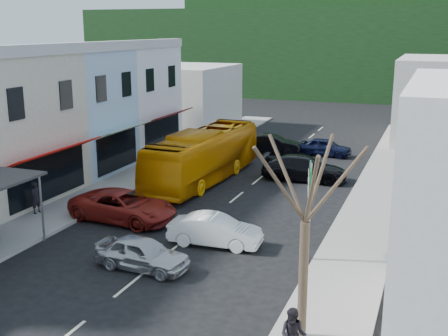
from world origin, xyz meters
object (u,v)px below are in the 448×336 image
street_tree (305,222)px  car_red (124,207)px  bus (204,157)px  pedestrian_right (293,335)px  pedestrian_left (36,197)px  traffic_signal (394,106)px  car_silver (142,252)px  car_white (215,230)px  direction_sign (309,214)px

street_tree → car_red: bearing=144.6°
bus → pedestrian_right: bus is taller
car_red → pedestrian_left: pedestrian_left is taller
car_red → traffic_signal: bearing=-15.1°
car_silver → traffic_signal: size_ratio=0.84×
bus → pedestrian_right: size_ratio=6.82×
car_white → traffic_signal: traffic_signal is taller
direction_sign → street_tree: size_ratio=0.54×
bus → car_red: bearing=-92.8°
bus → street_tree: bearing=-55.3°
car_red → street_tree: street_tree is taller
pedestrian_right → street_tree: (-0.09, 1.45, 2.88)m
traffic_signal → street_tree: bearing=80.5°
car_white → direction_sign: size_ratio=1.04×
pedestrian_right → bus: bearing=119.8°
car_white → street_tree: (5.41, -6.36, 3.18)m
pedestrian_left → direction_sign: (14.30, -0.86, 1.11)m
car_silver → direction_sign: 6.89m
car_white → street_tree: 8.93m
bus → street_tree: size_ratio=1.50×
car_red → pedestrian_right: size_ratio=2.71×
car_red → car_silver: bearing=-137.5°
direction_sign → pedestrian_right: bearing=-93.6°
pedestrian_left → direction_sign: direction_sign is taller
direction_sign → street_tree: bearing=-92.2°
car_silver → street_tree: bearing=-108.4°
pedestrian_left → street_tree: bearing=-106.6°
street_tree → traffic_signal: 36.93m
bus → car_white: (4.68, -9.80, -0.85)m
car_red → traffic_signal: size_ratio=0.88×
car_white → pedestrian_right: bearing=-148.7°
pedestrian_left → pedestrian_right: same height
car_silver → pedestrian_left: pedestrian_left is taller
pedestrian_left → car_red: bearing=-71.1°
pedestrian_right → traffic_signal: (-0.43, 38.36, 1.61)m
bus → car_white: bus is taller
street_tree → pedestrian_left: bearing=156.2°
car_white → pedestrian_right: 9.56m
bus → traffic_signal: (9.74, 20.75, 1.06)m
car_silver → traffic_signal: 34.69m
car_silver → street_tree: 8.39m
car_red → direction_sign: 10.01m
direction_sign → street_tree: 6.32m
car_silver → traffic_signal: (6.84, 33.95, 1.91)m
car_silver → pedestrian_right: (7.28, -4.41, 0.30)m
traffic_signal → car_red: bearing=60.0°
traffic_signal → pedestrian_left: bearing=53.3°
pedestrian_left → pedestrian_right: 17.60m
bus → car_red: 8.48m
car_silver → pedestrian_left: bearing=68.9°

